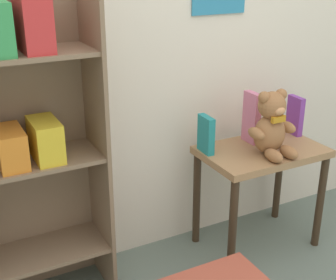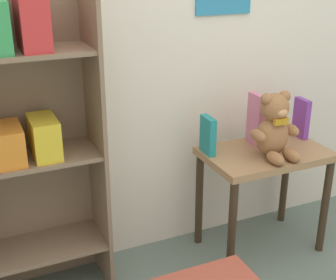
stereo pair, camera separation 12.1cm
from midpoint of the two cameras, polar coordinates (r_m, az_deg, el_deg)
wall_back at (r=2.31m, az=4.53°, el=16.08°), size 4.80×0.07×2.50m
bookshelf_side at (r=2.00m, az=-15.42°, el=0.77°), size 0.60×0.29×1.37m
display_table at (r=2.44m, az=13.02°, el=-3.36°), size 0.62×0.39×0.56m
teddy_bear at (r=2.29m, az=14.33°, el=1.43°), size 0.24×0.22×0.32m
book_standing_teal at (r=2.29m, az=6.39°, el=0.55°), size 0.04×0.12×0.19m
book_standing_pink at (r=2.43m, az=12.04°, el=2.47°), size 0.04×0.11×0.27m
book_standing_purple at (r=2.59m, az=17.23°, el=2.55°), size 0.04×0.11×0.21m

